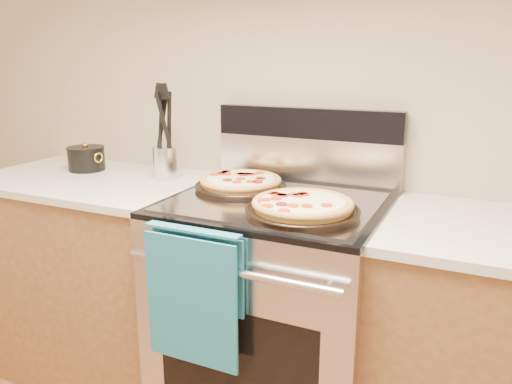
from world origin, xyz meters
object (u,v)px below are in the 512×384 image
at_px(range_body, 276,319).
at_px(pepperoni_pizza_back, 241,183).
at_px(saucepan, 86,160).
at_px(pepperoni_pizza_front, 303,207).
at_px(utensil_crock, 166,163).

distance_m(range_body, pepperoni_pizza_back, 0.54).
height_order(range_body, saucepan, saucepan).
xyz_separation_m(pepperoni_pizza_back, pepperoni_pizza_front, (0.32, -0.20, 0.00)).
xyz_separation_m(range_body, pepperoni_pizza_front, (0.14, -0.13, 0.50)).
height_order(pepperoni_pizza_back, saucepan, saucepan).
relative_size(pepperoni_pizza_front, saucepan, 2.23).
xyz_separation_m(pepperoni_pizza_front, utensil_crock, (-0.72, 0.28, 0.03)).
distance_m(pepperoni_pizza_back, saucepan, 0.82).
height_order(pepperoni_pizza_front, utensil_crock, utensil_crock).
height_order(range_body, utensil_crock, utensil_crock).
bearing_deg(range_body, utensil_crock, 165.50).
distance_m(range_body, utensil_crock, 0.80).
distance_m(utensil_crock, saucepan, 0.43).
bearing_deg(pepperoni_pizza_front, range_body, 137.46).
bearing_deg(saucepan, pepperoni_pizza_front, -12.86).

